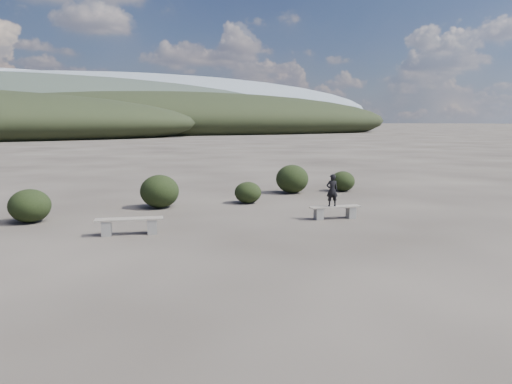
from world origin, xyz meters
TOP-DOWN VIEW (x-y plane):
  - ground at (0.00, 0.00)m, footprint 1200.00×1200.00m
  - bench_left at (-3.27, 4.70)m, footprint 1.81×0.85m
  - bench_right at (2.92, 3.99)m, footprint 1.64×0.72m
  - seated_person at (2.81, 4.02)m, footprint 0.42×0.34m
  - shrub_a at (-5.54, 7.72)m, footprint 1.23×1.23m
  - shrub_b at (-1.34, 8.46)m, footprint 1.35×1.35m
  - shrub_c at (1.84, 7.93)m, footprint 0.99×0.99m
  - shrub_d at (4.67, 9.45)m, footprint 1.37×1.37m
  - shrub_e at (6.90, 8.91)m, footprint 1.05×1.05m

SIDE VIEW (x-z plane):
  - ground at x=0.00m, z-range 0.00..0.00m
  - bench_right at x=2.92m, z-range 0.04..0.44m
  - bench_left at x=-3.27m, z-range 0.05..0.49m
  - shrub_c at x=1.84m, z-range 0.00..0.79m
  - shrub_e at x=6.90m, z-range 0.00..0.87m
  - shrub_a at x=-5.54m, z-range 0.00..1.00m
  - shrub_b at x=-1.34m, z-range 0.00..1.16m
  - shrub_d at x=4.67m, z-range 0.00..1.20m
  - seated_person at x=2.81m, z-range 0.40..1.40m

